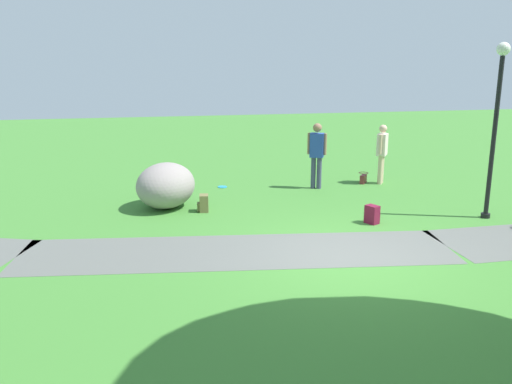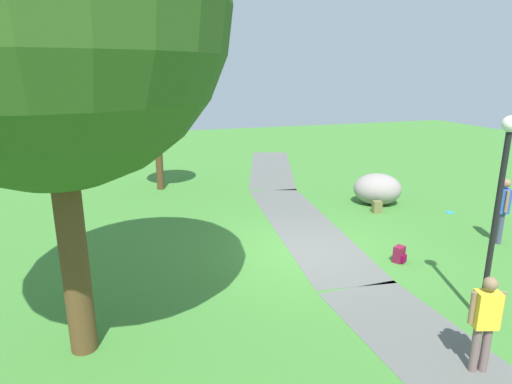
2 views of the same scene
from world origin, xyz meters
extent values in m
plane|color=#407F31|center=(0.00, 0.00, 0.00)|extent=(48.00, 48.00, 0.00)
cube|color=#5D5F5B|center=(1.97, -0.73, 0.00)|extent=(8.17, 2.82, 0.01)
cube|color=#5D5F5B|center=(9.72, -2.51, 0.00)|extent=(8.17, 4.37, 0.01)
cylinder|color=brown|center=(-2.49, 5.25, 1.80)|extent=(0.43, 0.43, 3.60)
sphere|color=#31561E|center=(-2.49, 5.25, 5.40)|extent=(5.16, 5.16, 5.16)
cylinder|color=#4A331C|center=(7.48, 2.90, 1.17)|extent=(0.28, 0.28, 2.34)
sphere|color=#387D21|center=(7.48, 2.90, 3.09)|extent=(2.12, 2.12, 2.12)
cylinder|color=black|center=(-3.85, -1.77, 0.05)|extent=(0.20, 0.20, 0.10)
cylinder|color=black|center=(-3.85, -1.77, 1.76)|extent=(0.10, 0.10, 3.53)
sphere|color=white|center=(-3.85, -1.77, 3.67)|extent=(0.28, 0.28, 0.28)
ellipsoid|color=gray|center=(3.14, -4.03, 0.54)|extent=(1.93, 2.05, 1.08)
cylinder|color=#414362|center=(-1.02, -5.13, 0.43)|extent=(0.13, 0.13, 0.87)
cylinder|color=#414362|center=(-0.87, -5.20, 0.43)|extent=(0.13, 0.13, 0.87)
cube|color=#2B4AA8|center=(-0.94, -5.17, 1.19)|extent=(0.43, 0.37, 0.65)
cylinder|color=#926A50|center=(-1.14, -5.07, 1.23)|extent=(0.08, 0.08, 0.58)
cylinder|color=#926A50|center=(-0.75, -5.26, 1.23)|extent=(0.08, 0.08, 0.58)
sphere|color=#926A50|center=(-0.94, -5.17, 1.66)|extent=(0.23, 0.23, 0.23)
cylinder|color=#6D5855|center=(-5.01, -0.69, 0.39)|extent=(0.13, 0.13, 0.78)
cylinder|color=#6D5855|center=(-4.96, -0.53, 0.39)|extent=(0.13, 0.13, 0.78)
cube|color=yellow|center=(-4.98, -0.61, 1.07)|extent=(0.33, 0.41, 0.58)
cylinder|color=#87684A|center=(-5.05, -0.82, 1.10)|extent=(0.08, 0.08, 0.52)
cylinder|color=#87684A|center=(-4.92, -0.40, 1.10)|extent=(0.08, 0.08, 0.52)
sphere|color=#87684A|center=(-4.98, -0.61, 1.49)|extent=(0.21, 0.21, 0.21)
cube|color=olive|center=(2.29, -3.50, 0.20)|extent=(0.23, 0.30, 0.40)
cube|color=brown|center=(2.42, -3.51, 0.12)|extent=(0.08, 0.20, 0.18)
cube|color=maroon|center=(-1.18, -1.87, 0.20)|extent=(0.31, 0.34, 0.40)
cube|color=maroon|center=(-1.29, -1.94, 0.12)|extent=(0.15, 0.20, 0.18)
cylinder|color=#2394CA|center=(1.55, -5.78, 0.01)|extent=(0.26, 0.26, 0.02)
camera|label=1|loc=(3.48, 8.66, 3.55)|focal=38.11mm
camera|label=2|loc=(-9.50, 4.50, 4.55)|focal=30.89mm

